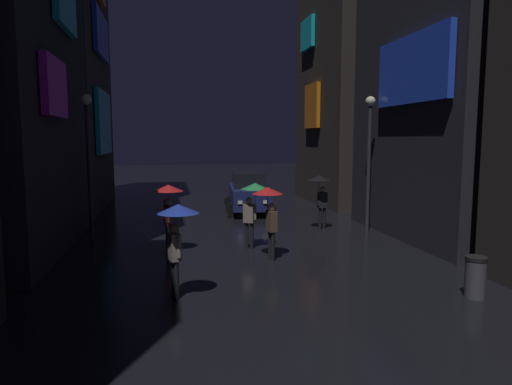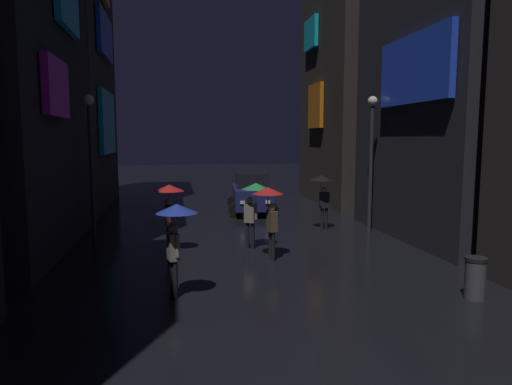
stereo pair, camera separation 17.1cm
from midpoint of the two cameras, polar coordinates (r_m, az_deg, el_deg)
building_left_far at (r=25.62m, az=-23.13°, el=19.90°), size 4.25×8.60×19.12m
building_right_far at (r=25.77m, az=12.36°, el=12.79°), size 4.25×7.30×12.57m
pedestrian_foreground_left_blue at (r=10.01m, az=-9.53°, el=-3.94°), size 0.90×0.90×2.12m
pedestrian_foreground_right_black at (r=17.64m, az=8.53°, el=0.69°), size 0.90×0.90×2.12m
pedestrian_midstreet_left_red at (r=13.15m, az=2.02°, el=-1.30°), size 0.90×0.90×2.12m
pedestrian_far_right_green at (r=14.42m, az=0.10°, el=-0.58°), size 0.90×0.90×2.12m
pedestrian_near_crossing_red at (r=14.20m, az=-10.49°, el=-0.81°), size 0.90×0.90×2.12m
car_distant at (r=21.75m, az=-0.36°, el=-0.06°), size 2.50×4.27×1.92m
streetlamp_left_far at (r=16.86m, az=-19.70°, el=5.24°), size 0.36×0.36×5.02m
streetlamp_right_far at (r=17.39m, az=14.49°, el=5.50°), size 0.36×0.36×5.05m
trash_bin at (r=11.30m, az=26.12°, el=-9.56°), size 0.46×0.46×0.93m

